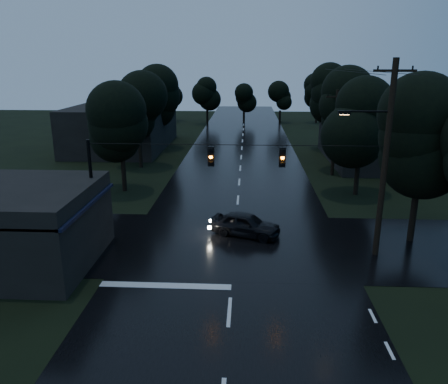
{
  "coord_description": "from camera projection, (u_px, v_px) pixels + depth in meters",
  "views": [
    {
      "loc": [
        0.62,
        -10.63,
        9.81
      ],
      "look_at": [
        -0.66,
        13.17,
        2.67
      ],
      "focal_mm": 35.0,
      "sensor_mm": 36.0,
      "label": 1
    }
  ],
  "objects": [
    {
      "name": "utility_pole_main",
      "position": [
        384.0,
        157.0,
        21.65
      ],
      "size": [
        3.5,
        0.3,
        10.0
      ],
      "color": "black",
      "rests_on": "ground"
    },
    {
      "name": "tree_right_a",
      "position": [
        362.0,
        121.0,
        31.98
      ],
      "size": [
        4.2,
        4.2,
        8.85
      ],
      "color": "black",
      "rests_on": "ground"
    },
    {
      "name": "building_far_right",
      "position": [
        379.0,
        140.0,
        44.18
      ],
      "size": [
        10.0,
        14.0,
        4.4
      ],
      "primitive_type": "cube",
      "color": "black",
      "rests_on": "ground"
    },
    {
      "name": "tree_left_a",
      "position": [
        120.0,
        124.0,
        33.02
      ],
      "size": [
        3.92,
        3.92,
        8.26
      ],
      "color": "black",
      "rests_on": "ground"
    },
    {
      "name": "car",
      "position": [
        245.0,
        224.0,
        25.47
      ],
      "size": [
        4.39,
        2.89,
        1.39
      ],
      "primitive_type": "imported",
      "rotation": [
        0.0,
        0.0,
        1.24
      ],
      "color": "black",
      "rests_on": "ground"
    },
    {
      "name": "utility_pole_far",
      "position": [
        335.0,
        132.0,
        38.26
      ],
      "size": [
        2.0,
        0.3,
        7.5
      ],
      "color": "black",
      "rests_on": "ground"
    },
    {
      "name": "anchor_pole_left",
      "position": [
        93.0,
        196.0,
        23.06
      ],
      "size": [
        0.18,
        0.18,
        6.0
      ],
      "primitive_type": "cylinder",
      "color": "black",
      "rests_on": "ground"
    },
    {
      "name": "main_road",
      "position": [
        240.0,
        168.0,
        41.71
      ],
      "size": [
        12.0,
        120.0,
        0.02
      ],
      "primitive_type": "cube",
      "color": "black",
      "rests_on": "ground"
    },
    {
      "name": "building_far_left",
      "position": [
        123.0,
        126.0,
        51.28
      ],
      "size": [
        10.0,
        16.0,
        5.0
      ],
      "primitive_type": "cube",
      "color": "black",
      "rests_on": "ground"
    },
    {
      "name": "span_signals",
      "position": [
        246.0,
        156.0,
        21.99
      ],
      "size": [
        15.0,
        0.37,
        1.12
      ],
      "color": "black",
      "rests_on": "ground"
    },
    {
      "name": "cross_street",
      "position": [
        235.0,
        244.0,
        24.49
      ],
      "size": [
        60.0,
        9.0,
        0.02
      ],
      "primitive_type": "cube",
      "color": "black",
      "rests_on": "ground"
    },
    {
      "name": "tree_corner_near",
      "position": [
        424.0,
        136.0,
        23.21
      ],
      "size": [
        4.48,
        4.48,
        9.44
      ],
      "color": "black",
      "rests_on": "ground"
    },
    {
      "name": "tree_left_c",
      "position": [
        154.0,
        96.0,
        50.08
      ],
      "size": [
        4.48,
        4.48,
        9.44
      ],
      "color": "black",
      "rests_on": "ground"
    },
    {
      "name": "tree_right_b",
      "position": [
        347.0,
        105.0,
        39.5
      ],
      "size": [
        4.48,
        4.48,
        9.44
      ],
      "color": "black",
      "rests_on": "ground"
    },
    {
      "name": "tree_left_b",
      "position": [
        138.0,
        108.0,
        40.59
      ],
      "size": [
        4.2,
        4.2,
        8.85
      ],
      "color": "black",
      "rests_on": "ground"
    },
    {
      "name": "tree_right_c",
      "position": [
        333.0,
        93.0,
        48.92
      ],
      "size": [
        4.76,
        4.76,
        10.03
      ],
      "color": "black",
      "rests_on": "ground"
    }
  ]
}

